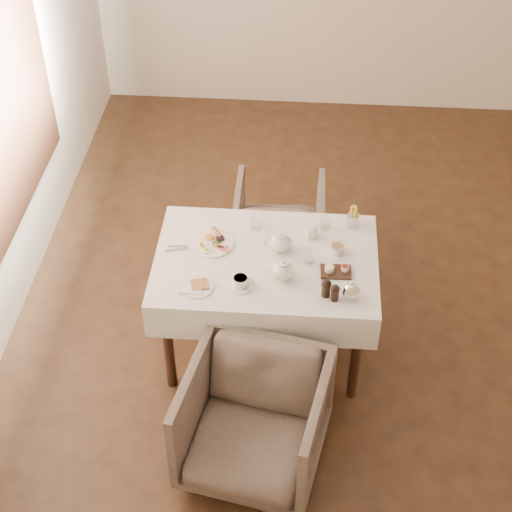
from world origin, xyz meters
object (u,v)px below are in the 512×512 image
Objects in this scene: table at (266,273)px; teapot_centre at (280,241)px; armchair_far at (279,222)px; armchair_near at (254,421)px; breakfast_plate at (211,242)px.

teapot_centre is (0.08, 0.08, 0.19)m from table.
table is 7.31× the size of teapot_centre.
table is 0.98m from armchair_far.
armchair_near is at bearing -90.37° from table.
breakfast_plate is 0.41m from teapot_centre.
breakfast_plate is at bearing 169.57° from teapot_centre.
armchair_far is 0.99m from teapot_centre.
teapot_centre is at bearing -14.11° from breakfast_plate.
armchair_near is 1.03m from teapot_centre.
table is 4.81× the size of breakfast_plate.
armchair_near is at bearing -80.61° from breakfast_plate.
armchair_far is at bearing 55.70° from breakfast_plate.
teapot_centre is at bearing 96.08° from armchair_near.
breakfast_plate reaches higher than armchair_far.
armchair_near reaches higher than armchair_far.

